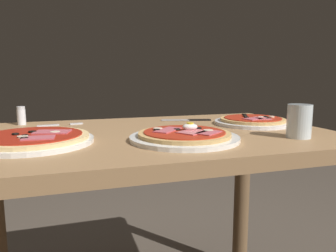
{
  "coord_description": "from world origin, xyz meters",
  "views": [
    {
      "loc": [
        -0.25,
        -0.98,
        0.93
      ],
      "look_at": [
        0.04,
        -0.07,
        0.78
      ],
      "focal_mm": 34.87,
      "sensor_mm": 36.0,
      "label": 1
    }
  ],
  "objects_px": {
    "pizza_across_right": "(33,139)",
    "fork": "(56,125)",
    "water_glass_near": "(299,123)",
    "salt_shaker": "(21,116)",
    "pizza_across_left": "(253,121)",
    "knife": "(190,120)",
    "dining_table": "(150,172)",
    "pizza_foreground": "(185,136)"
  },
  "relations": [
    {
      "from": "pizza_foreground",
      "to": "pizza_across_right",
      "type": "height_order",
      "value": "pizza_foreground"
    },
    {
      "from": "pizza_across_right",
      "to": "fork",
      "type": "height_order",
      "value": "pizza_across_right"
    },
    {
      "from": "pizza_across_left",
      "to": "pizza_across_right",
      "type": "distance_m",
      "value": 0.75
    },
    {
      "from": "knife",
      "to": "pizza_foreground",
      "type": "bearing_deg",
      "value": -113.53
    },
    {
      "from": "dining_table",
      "to": "pizza_across_right",
      "type": "relative_size",
      "value": 3.66
    },
    {
      "from": "dining_table",
      "to": "knife",
      "type": "relative_size",
      "value": 6.01
    },
    {
      "from": "pizza_across_left",
      "to": "fork",
      "type": "xyz_separation_m",
      "value": [
        -0.68,
        0.18,
        -0.01
      ]
    },
    {
      "from": "fork",
      "to": "knife",
      "type": "distance_m",
      "value": 0.5
    },
    {
      "from": "pizza_across_left",
      "to": "pizza_foreground",
      "type": "bearing_deg",
      "value": -149.86
    },
    {
      "from": "fork",
      "to": "salt_shaker",
      "type": "distance_m",
      "value": 0.14
    },
    {
      "from": "pizza_foreground",
      "to": "knife",
      "type": "xyz_separation_m",
      "value": [
        0.15,
        0.35,
        -0.01
      ]
    },
    {
      "from": "water_glass_near",
      "to": "knife",
      "type": "bearing_deg",
      "value": 112.38
    },
    {
      "from": "pizza_across_right",
      "to": "dining_table",
      "type": "bearing_deg",
      "value": 11.32
    },
    {
      "from": "pizza_across_right",
      "to": "knife",
      "type": "xyz_separation_m",
      "value": [
        0.55,
        0.28,
        -0.01
      ]
    },
    {
      "from": "pizza_across_left",
      "to": "fork",
      "type": "distance_m",
      "value": 0.71
    },
    {
      "from": "dining_table",
      "to": "salt_shaker",
      "type": "relative_size",
      "value": 17.28
    },
    {
      "from": "water_glass_near",
      "to": "fork",
      "type": "relative_size",
      "value": 0.61
    },
    {
      "from": "pizza_across_right",
      "to": "knife",
      "type": "distance_m",
      "value": 0.62
    },
    {
      "from": "pizza_across_left",
      "to": "salt_shaker",
      "type": "xyz_separation_m",
      "value": [
        -0.8,
        0.24,
        0.02
      ]
    },
    {
      "from": "water_glass_near",
      "to": "fork",
      "type": "xyz_separation_m",
      "value": [
        -0.67,
        0.45,
        -0.04
      ]
    },
    {
      "from": "knife",
      "to": "salt_shaker",
      "type": "bearing_deg",
      "value": 171.93
    },
    {
      "from": "pizza_across_left",
      "to": "pizza_across_right",
      "type": "xyz_separation_m",
      "value": [
        -0.74,
        -0.12,
        0.0
      ]
    },
    {
      "from": "pizza_across_right",
      "to": "water_glass_near",
      "type": "bearing_deg",
      "value": -11.21
    },
    {
      "from": "pizza_across_right",
      "to": "fork",
      "type": "xyz_separation_m",
      "value": [
        0.05,
        0.3,
        -0.01
      ]
    },
    {
      "from": "pizza_across_left",
      "to": "knife",
      "type": "relative_size",
      "value": 1.43
    },
    {
      "from": "dining_table",
      "to": "water_glass_near",
      "type": "bearing_deg",
      "value": -28.48
    },
    {
      "from": "pizza_foreground",
      "to": "fork",
      "type": "distance_m",
      "value": 0.51
    },
    {
      "from": "dining_table",
      "to": "pizza_foreground",
      "type": "distance_m",
      "value": 0.21
    },
    {
      "from": "fork",
      "to": "salt_shaker",
      "type": "height_order",
      "value": "salt_shaker"
    },
    {
      "from": "dining_table",
      "to": "water_glass_near",
      "type": "distance_m",
      "value": 0.47
    },
    {
      "from": "pizza_across_right",
      "to": "fork",
      "type": "bearing_deg",
      "value": 79.96
    },
    {
      "from": "dining_table",
      "to": "water_glass_near",
      "type": "height_order",
      "value": "water_glass_near"
    },
    {
      "from": "pizza_foreground",
      "to": "pizza_across_right",
      "type": "xyz_separation_m",
      "value": [
        -0.4,
        0.08,
        0.0
      ]
    },
    {
      "from": "dining_table",
      "to": "pizza_across_left",
      "type": "distance_m",
      "value": 0.43
    },
    {
      "from": "fork",
      "to": "knife",
      "type": "bearing_deg",
      "value": -3.17
    },
    {
      "from": "pizza_foreground",
      "to": "water_glass_near",
      "type": "xyz_separation_m",
      "value": [
        0.33,
        -0.07,
        0.03
      ]
    },
    {
      "from": "pizza_across_left",
      "to": "knife",
      "type": "height_order",
      "value": "pizza_across_left"
    },
    {
      "from": "pizza_across_left",
      "to": "pizza_across_right",
      "type": "bearing_deg",
      "value": -170.85
    },
    {
      "from": "pizza_foreground",
      "to": "water_glass_near",
      "type": "height_order",
      "value": "water_glass_near"
    },
    {
      "from": "pizza_across_left",
      "to": "knife",
      "type": "distance_m",
      "value": 0.24
    },
    {
      "from": "pizza_foreground",
      "to": "pizza_across_right",
      "type": "bearing_deg",
      "value": 168.83
    },
    {
      "from": "water_glass_near",
      "to": "fork",
      "type": "distance_m",
      "value": 0.81
    }
  ]
}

